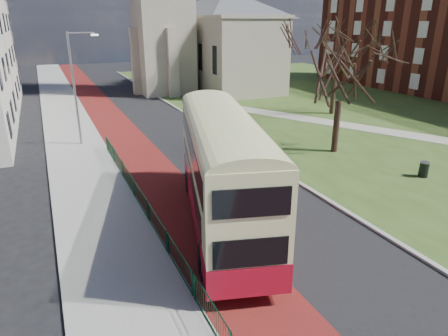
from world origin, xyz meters
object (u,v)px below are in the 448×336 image
streetlamp (76,84)px  bus (222,166)px  winter_tree_near (343,58)px  winter_tree_far (338,46)px  litter_bin (424,169)px

streetlamp → bus: bearing=-74.0°
winter_tree_near → winter_tree_far: size_ratio=0.99×
winter_tree_far → litter_bin: (-6.06, -16.13, -6.03)m
bus → winter_tree_near: size_ratio=1.32×
winter_tree_near → streetlamp: bearing=150.7°
streetlamp → winter_tree_far: winter_tree_far is taller
streetlamp → litter_bin: size_ratio=8.59×
streetlamp → bus: 16.31m
bus → litter_bin: bus is taller
bus → winter_tree_near: 13.87m
streetlamp → winter_tree_near: (16.14, -9.05, 1.89)m
bus → winter_tree_far: (19.39, 16.50, 3.69)m
streetlamp → bus: (4.47, -15.59, -1.74)m
streetlamp → litter_bin: streetlamp is taller
streetlamp → winter_tree_near: 18.60m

